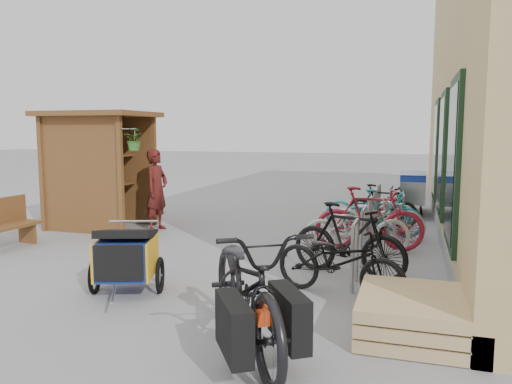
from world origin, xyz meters
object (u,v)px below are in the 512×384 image
(pallet_stack, at_px, (410,315))
(child_trailer, at_px, (127,255))
(cargo_bike, at_px, (248,288))
(bike_3, at_px, (369,219))
(bike_5, at_px, (382,213))
(bench, at_px, (0,224))
(shopping_carts, at_px, (412,189))
(bike_7, at_px, (382,206))
(person_kiosk, at_px, (157,190))
(bike_0, at_px, (339,261))
(bike_6, at_px, (368,208))
(bike_2, at_px, (356,227))
(kiosk, at_px, (95,153))
(bike_4, at_px, (377,216))
(bike_1, at_px, (348,240))

(pallet_stack, distance_m, child_trailer, 3.41)
(cargo_bike, height_order, bike_3, cargo_bike)
(pallet_stack, distance_m, bike_5, 4.75)
(bench, relative_size, bike_3, 0.77)
(shopping_carts, height_order, bike_5, shopping_carts)
(bike_3, bearing_deg, bike_7, -9.90)
(cargo_bike, bearing_deg, shopping_carts, 47.64)
(bench, distance_m, bike_3, 6.25)
(shopping_carts, distance_m, bike_5, 2.99)
(person_kiosk, bearing_deg, bike_5, -75.20)
(bike_0, height_order, bike_6, bike_6)
(bike_0, bearing_deg, child_trailer, 122.44)
(bike_0, bearing_deg, bike_3, 16.12)
(person_kiosk, bearing_deg, bike_2, -96.21)
(kiosk, bearing_deg, bike_2, -7.66)
(kiosk, height_order, bike_7, kiosk)
(shopping_carts, height_order, child_trailer, shopping_carts)
(cargo_bike, distance_m, bike_7, 6.54)
(kiosk, xyz_separation_m, child_trailer, (2.89, -3.53, -1.07))
(bike_0, height_order, bike_4, bike_4)
(bench, bearing_deg, child_trailer, -19.15)
(bike_1, distance_m, bike_7, 3.86)
(cargo_bike, bearing_deg, person_kiosk, 93.57)
(shopping_carts, distance_m, bike_3, 4.22)
(child_trailer, bearing_deg, cargo_bike, -49.16)
(bike_1, height_order, bike_4, bike_1)
(bike_2, xyz_separation_m, bike_6, (-0.00, 2.18, -0.01))
(person_kiosk, bearing_deg, bike_7, -62.97)
(child_trailer, bearing_deg, bike_0, -6.14)
(bike_2, relative_size, bike_6, 1.01)
(child_trailer, bearing_deg, person_kiosk, 93.96)
(cargo_bike, relative_size, person_kiosk, 1.42)
(bench, bearing_deg, bike_6, 35.07)
(bike_0, bearing_deg, bike_7, 16.69)
(bike_7, bearing_deg, child_trailer, 162.28)
(bike_6, bearing_deg, bike_3, -172.00)
(cargo_bike, bearing_deg, kiosk, 103.39)
(person_kiosk, xyz_separation_m, bike_4, (4.34, 0.32, -0.37))
(shopping_carts, xyz_separation_m, bike_0, (-0.83, -6.72, -0.16))
(bike_2, relative_size, bike_7, 1.16)
(kiosk, bearing_deg, bike_3, -3.90)
(bench, xyz_separation_m, bike_4, (6.05, 2.66, 0.01))
(kiosk, distance_m, bike_2, 5.57)
(bike_0, bearing_deg, bench, 102.14)
(child_trailer, bearing_deg, bike_3, 30.19)
(bike_7, bearing_deg, cargo_bike, -177.52)
(bike_6, bearing_deg, bike_1, -177.13)
(bike_3, bearing_deg, cargo_bike, 162.32)
(kiosk, height_order, person_kiosk, kiosk)
(cargo_bike, relative_size, bike_6, 1.36)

